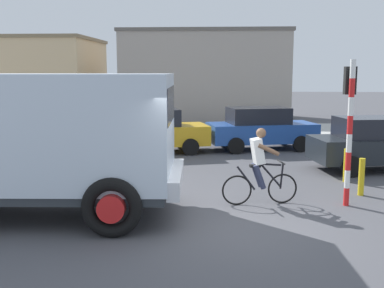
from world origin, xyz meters
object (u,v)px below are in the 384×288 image
(car_far_side, at_px, (151,131))
(cyclist, at_px, (260,166))
(car_white_mid, at_px, (379,143))
(bollard_far, at_px, (346,165))
(truck_foreground, at_px, (44,136))
(bollard_near, at_px, (361,177))
(traffic_light_pole, at_px, (350,112))
(car_red_near, at_px, (261,128))

(car_far_side, bearing_deg, cyclist, -62.56)
(car_white_mid, relative_size, bollard_far, 4.70)
(truck_foreground, xyz_separation_m, car_white_mid, (8.28, 5.04, -0.85))
(truck_foreground, height_order, bollard_far, truck_foreground)
(truck_foreground, bearing_deg, car_far_side, 82.30)
(cyclist, height_order, bollard_near, cyclist)
(bollard_near, bearing_deg, bollard_far, 90.00)
(car_far_side, bearing_deg, traffic_light_pole, -50.49)
(traffic_light_pole, relative_size, bollard_near, 3.56)
(bollard_near, bearing_deg, traffic_light_pole, -124.86)
(cyclist, height_order, car_far_side, cyclist)
(traffic_light_pole, bearing_deg, truck_foreground, -169.29)
(cyclist, distance_m, bollard_near, 2.70)
(car_red_near, bearing_deg, bollard_near, -74.33)
(car_white_mid, bearing_deg, truck_foreground, -148.69)
(car_red_near, height_order, car_white_mid, same)
(car_red_near, bearing_deg, truck_foreground, -120.35)
(truck_foreground, xyz_separation_m, bollard_far, (6.94, 3.43, -1.22))
(car_white_mid, height_order, bollard_near, car_white_mid)
(car_white_mid, height_order, bollard_far, car_white_mid)
(bollard_far, bearing_deg, car_far_side, 144.41)
(cyclist, bearing_deg, traffic_light_pole, 2.85)
(car_white_mid, bearing_deg, bollard_far, -130.04)
(truck_foreground, height_order, cyclist, truck_foreground)
(car_red_near, distance_m, bollard_near, 6.90)
(cyclist, bearing_deg, car_red_near, 85.16)
(cyclist, xyz_separation_m, car_white_mid, (3.85, 3.93, -0.05))
(cyclist, relative_size, bollard_far, 1.91)
(car_red_near, bearing_deg, cyclist, -94.84)
(car_far_side, bearing_deg, bollard_near, -43.62)
(traffic_light_pole, height_order, bollard_near, traffic_light_pole)
(traffic_light_pole, height_order, car_red_near, traffic_light_pole)
(cyclist, distance_m, traffic_light_pole, 2.27)
(cyclist, relative_size, bollard_near, 1.91)
(bollard_far, bearing_deg, truck_foreground, -153.66)
(cyclist, bearing_deg, truck_foreground, -165.98)
(cyclist, xyz_separation_m, bollard_far, (2.50, 2.33, -0.41))
(truck_foreground, xyz_separation_m, car_far_side, (1.03, 7.66, -0.85))
(bollard_far, bearing_deg, car_white_mid, 49.96)
(truck_foreground, height_order, car_white_mid, truck_foreground)
(traffic_light_pole, relative_size, car_far_side, 0.74)
(cyclist, xyz_separation_m, car_far_side, (-3.40, 6.55, -0.05))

